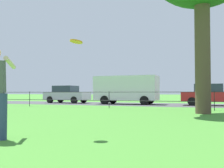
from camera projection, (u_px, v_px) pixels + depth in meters
street_strip at (136, 104)px, 20.75m from camera, size 80.00×6.16×0.01m
park_fence at (109, 97)px, 15.49m from camera, size 34.82×0.04×1.00m
frisbee at (76, 42)px, 5.47m from camera, size 0.38×0.38×0.07m
car_silver_far_right at (67, 94)px, 23.42m from camera, size 4.05×1.90×1.54m
panel_van_right at (127, 88)px, 21.00m from camera, size 5.04×2.17×2.24m
car_red_center at (210, 95)px, 18.70m from camera, size 4.04×1.89×1.54m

